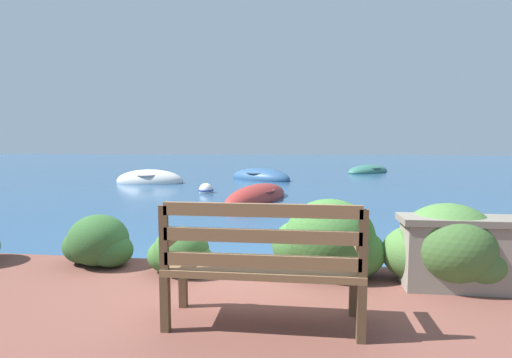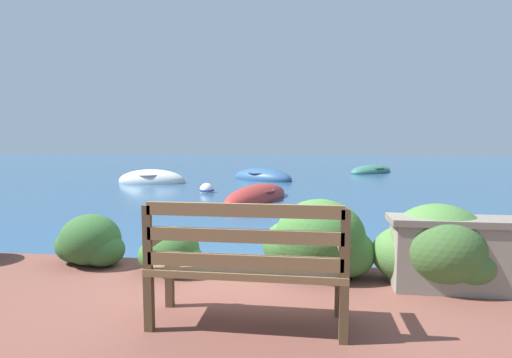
{
  "view_description": "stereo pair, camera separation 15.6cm",
  "coord_description": "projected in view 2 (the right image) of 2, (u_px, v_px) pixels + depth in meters",
  "views": [
    {
      "loc": [
        0.47,
        -4.27,
        1.56
      ],
      "look_at": [
        -0.79,
        6.41,
        0.53
      ],
      "focal_mm": 28.0,
      "sensor_mm": 36.0,
      "label": 1
    },
    {
      "loc": [
        0.62,
        -4.25,
        1.56
      ],
      "look_at": [
        -0.79,
        6.41,
        0.53
      ],
      "focal_mm": 28.0,
      "sensor_mm": 36.0,
      "label": 2
    }
  ],
  "objects": [
    {
      "name": "rowboat_mid",
      "position": [
        152.0,
        181.0,
        14.8
      ],
      "size": [
        2.55,
        1.15,
        0.88
      ],
      "rotation": [
        0.0,
        0.0,
        3.17
      ],
      "color": "silver",
      "rests_on": "ground_plane"
    },
    {
      "name": "park_bench",
      "position": [
        247.0,
        261.0,
        2.85
      ],
      "size": [
        1.42,
        0.48,
        0.93
      ],
      "rotation": [
        0.0,
        0.0,
        -0.08
      ],
      "color": "brown",
      "rests_on": "patio_terrace"
    },
    {
      "name": "hedge_clump_right",
      "position": [
        318.0,
        242.0,
        4.0
      ],
      "size": [
        1.12,
        0.81,
        0.76
      ],
      "color": "#38662D",
      "rests_on": "patio_terrace"
    },
    {
      "name": "hedge_clump_left",
      "position": [
        90.0,
        243.0,
        4.32
      ],
      "size": [
        0.81,
        0.59,
        0.55
      ],
      "color": "#2D5628",
      "rests_on": "patio_terrace"
    },
    {
      "name": "hedge_clump_far_right",
      "position": [
        436.0,
        250.0,
        3.7
      ],
      "size": [
        1.13,
        0.81,
        0.77
      ],
      "color": "#426B33",
      "rests_on": "patio_terrace"
    },
    {
      "name": "rowboat_far",
      "position": [
        262.0,
        178.0,
        16.01
      ],
      "size": [
        3.0,
        2.53,
        0.82
      ],
      "rotation": [
        0.0,
        0.0,
        5.7
      ],
      "color": "#2D517A",
      "rests_on": "ground_plane"
    },
    {
      "name": "stone_wall",
      "position": [
        496.0,
        255.0,
        3.52
      ],
      "size": [
        1.85,
        0.39,
        0.66
      ],
      "color": "gray",
      "rests_on": "patio_terrace"
    },
    {
      "name": "mooring_buoy",
      "position": [
        207.0,
        190.0,
        12.07
      ],
      "size": [
        0.47,
        0.47,
        0.42
      ],
      "color": "white",
      "rests_on": "ground_plane"
    },
    {
      "name": "rowboat_outer",
      "position": [
        371.0,
        172.0,
        19.47
      ],
      "size": [
        2.79,
        2.86,
        0.68
      ],
      "rotation": [
        0.0,
        0.0,
        3.96
      ],
      "color": "#336B5B",
      "rests_on": "ground_plane"
    },
    {
      "name": "hedge_clump_centre",
      "position": [
        171.0,
        253.0,
        4.04
      ],
      "size": [
        0.71,
        0.51,
        0.48
      ],
      "color": "#38662D",
      "rests_on": "patio_terrace"
    },
    {
      "name": "rowboat_nearest",
      "position": [
        257.0,
        198.0,
        10.44
      ],
      "size": [
        1.87,
        3.28,
        0.74
      ],
      "rotation": [
        0.0,
        0.0,
        4.4
      ],
      "color": "#9E2D28",
      "rests_on": "ground_plane"
    },
    {
      "name": "ground_plane",
      "position": [
        251.0,
        282.0,
        4.43
      ],
      "size": [
        80.0,
        80.0,
        0.0
      ],
      "color": "navy"
    }
  ]
}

